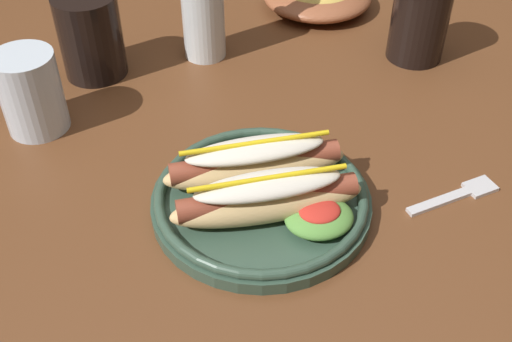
# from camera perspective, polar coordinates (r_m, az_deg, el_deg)

# --- Properties ---
(dining_table) EXTENTS (1.27, 0.99, 0.74)m
(dining_table) POSITION_cam_1_polar(r_m,az_deg,el_deg) (0.88, -0.27, -1.68)
(dining_table) COLOR brown
(dining_table) RESTS_ON ground_plane
(hot_dog_plate) EXTENTS (0.25, 0.25, 0.08)m
(hot_dog_plate) POSITION_cam_1_polar(r_m,az_deg,el_deg) (0.70, 0.70, -1.91)
(hot_dog_plate) COLOR #334C3D
(hot_dog_plate) RESTS_ON dining_table
(fork) EXTENTS (0.12, 0.05, 0.00)m
(fork) POSITION_cam_1_polar(r_m,az_deg,el_deg) (0.77, 18.10, -2.06)
(fork) COLOR silver
(fork) RESTS_ON dining_table
(soda_cup) EXTENTS (0.09, 0.09, 0.12)m
(soda_cup) POSITION_cam_1_polar(r_m,az_deg,el_deg) (0.94, -14.92, 11.89)
(soda_cup) COLOR black
(soda_cup) RESTS_ON dining_table
(water_cup) EXTENTS (0.08, 0.08, 0.11)m
(water_cup) POSITION_cam_1_polar(r_m,az_deg,el_deg) (0.85, -19.94, 6.78)
(water_cup) COLOR silver
(water_cup) RESTS_ON dining_table
(extra_cup) EXTENTS (0.09, 0.09, 0.13)m
(extra_cup) POSITION_cam_1_polar(r_m,az_deg,el_deg) (0.98, 14.83, 13.49)
(extra_cup) COLOR black
(extra_cup) RESTS_ON dining_table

